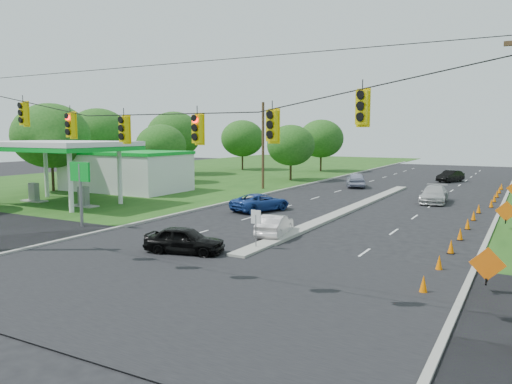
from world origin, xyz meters
The scene contains 37 objects.
ground centered at (0.00, 0.00, 0.00)m, with size 160.00×160.00×0.00m, color black.
grass_left centered at (-30.00, 20.00, 0.00)m, with size 40.00×160.00×0.06m, color #1E4714.
cross_street centered at (0.00, 0.00, 0.00)m, with size 160.00×14.00×0.02m, color black.
curb_left centered at (-10.10, 30.00, 0.00)m, with size 0.25×110.00×0.16m, color gray.
curb_right centered at (10.10, 30.00, 0.00)m, with size 0.25×110.00×0.16m, color gray.
median centered at (0.00, 21.00, 0.00)m, with size 1.00×34.00×0.18m, color gray.
median_sign centered at (0.00, 6.00, 1.46)m, with size 0.55×0.06×2.05m.
signal_span centered at (-0.05, -1.00, 4.97)m, with size 25.60×0.32×9.00m.
utility_pole_far_left centered at (-12.50, 30.00, 4.50)m, with size 0.28×0.28×9.00m, color #422D1C.
gas_station centered at (-23.64, 20.24, 2.58)m, with size 18.40×19.70×5.20m.
cone_0 centered at (8.76, 3.00, 0.35)m, with size 0.32×0.32×0.70m, color #F66F00.
cone_1 centered at (8.76, 6.50, 0.35)m, with size 0.32×0.32×0.70m, color #F66F00.
cone_2 centered at (8.76, 10.00, 0.35)m, with size 0.32×0.32×0.70m, color #F66F00.
cone_3 centered at (8.76, 13.50, 0.35)m, with size 0.32×0.32×0.70m, color #F66F00.
cone_4 centered at (8.76, 17.00, 0.35)m, with size 0.32×0.32×0.70m, color #F66F00.
cone_5 centered at (8.76, 20.50, 0.35)m, with size 0.32×0.32×0.70m, color #F66F00.
cone_6 centered at (8.76, 24.00, 0.35)m, with size 0.32×0.32×0.70m, color #F66F00.
cone_7 centered at (9.36, 27.50, 0.35)m, with size 0.32×0.32×0.70m, color #F66F00.
cone_8 centered at (9.36, 31.00, 0.35)m, with size 0.32×0.32×0.70m, color #F66F00.
cone_9 centered at (9.36, 34.50, 0.35)m, with size 0.32×0.32×0.70m, color #F66F00.
cone_10 centered at (9.36, 38.00, 0.35)m, with size 0.32×0.32×0.70m, color #F66F00.
cone_11 centered at (9.36, 41.50, 0.35)m, with size 0.32×0.32×0.70m, color #F66F00.
work_sign_0 centered at (10.80, 4.00, 1.09)m, with size 1.27×0.58×1.37m.
work_sign_1 centered at (10.80, 18.00, 1.09)m, with size 1.27×0.58×1.37m.
tree_1 centered at (-30.00, 18.00, 5.58)m, with size 7.56×7.56×8.82m.
tree_2 centered at (-26.00, 30.00, 4.34)m, with size 5.88×5.88×6.86m.
tree_3 centered at (-32.00, 40.00, 5.58)m, with size 7.56×7.56×8.82m.
tree_4 centered at (-28.00, 52.00, 4.96)m, with size 6.72×6.72×7.84m.
tree_5 centered at (-14.00, 40.00, 4.34)m, with size 5.88×5.88×6.86m.
tree_6 centered at (-16.00, 55.00, 4.96)m, with size 6.72×6.72×7.84m.
tree_14 centered at (-34.00, 28.00, 5.58)m, with size 7.56×7.56×8.82m.
black_sedan centered at (-2.69, 3.62, 0.68)m, with size 1.59×3.96×1.35m, color black.
white_sedan centered at (-0.72, 9.50, 0.63)m, with size 1.33×3.81×1.26m, color silver.
blue_pickup centered at (-5.81, 17.16, 0.67)m, with size 2.22×4.81×1.34m, color navy.
silver_car_far centered at (4.93, 28.09, 0.73)m, with size 2.04×5.01×1.45m, color #B3B3B3.
silver_car_oncoming centered at (-4.65, 36.72, 0.81)m, with size 1.91×4.74×1.62m, color #9599B2.
dark_car_receding centered at (3.52, 47.68, 0.70)m, with size 1.47×4.23×1.39m, color black.
Camera 1 is at (12.03, -15.64, 5.94)m, focal length 35.00 mm.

